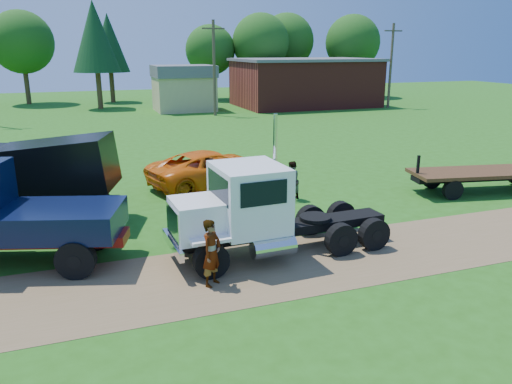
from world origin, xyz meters
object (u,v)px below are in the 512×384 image
object	(u,v)px
black_dump_truck	(20,176)
orange_pickup	(212,169)
white_semi_tractor	(252,211)
spectator_a	(212,253)
flatbed_trailer	(488,175)

from	to	relation	value
black_dump_truck	orange_pickup	xyz separation A→B (m)	(8.09, 2.68, -0.98)
white_semi_tractor	spectator_a	xyz separation A→B (m)	(-1.72, -1.54, -0.55)
orange_pickup	spectator_a	world-z (taller)	spectator_a
orange_pickup	spectator_a	distance (m)	10.56
black_dump_truck	spectator_a	world-z (taller)	black_dump_truck
orange_pickup	spectator_a	bearing A→B (deg)	149.08
white_semi_tractor	orange_pickup	size ratio (longest dim) A/B	1.20
orange_pickup	flatbed_trailer	bearing A→B (deg)	-130.22
white_semi_tractor	orange_pickup	xyz separation A→B (m)	(1.00, 8.66, -0.66)
spectator_a	white_semi_tractor	bearing A→B (deg)	-0.16
flatbed_trailer	black_dump_truck	bearing A→B (deg)	-176.75
black_dump_truck	orange_pickup	bearing A→B (deg)	35.84
orange_pickup	flatbed_trailer	distance (m)	12.87
black_dump_truck	flatbed_trailer	distance (m)	20.02
white_semi_tractor	black_dump_truck	size ratio (longest dim) A/B	0.95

